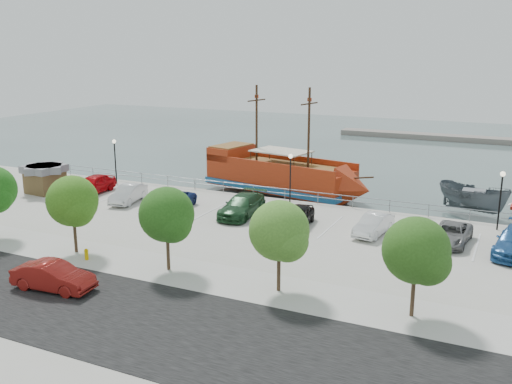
% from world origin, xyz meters
% --- Properties ---
extents(ground, '(160.00, 160.00, 0.00)m').
position_xyz_m(ground, '(0.00, 0.00, -1.00)').
color(ground, '#3B4B48').
extents(land_slab, '(100.00, 58.00, 1.20)m').
position_xyz_m(land_slab, '(0.00, -21.00, -0.60)').
color(land_slab, '#ABA99A').
rests_on(land_slab, ground).
extents(street, '(100.00, 8.00, 0.04)m').
position_xyz_m(street, '(0.00, -16.00, 0.01)').
color(street, black).
rests_on(street, land_slab).
extents(sidewalk, '(100.00, 4.00, 0.05)m').
position_xyz_m(sidewalk, '(0.00, -10.00, 0.01)').
color(sidewalk, '#B4B2AC').
rests_on(sidewalk, land_slab).
extents(seawall_railing, '(50.00, 0.06, 1.00)m').
position_xyz_m(seawall_railing, '(0.00, 7.80, 0.53)').
color(seawall_railing, gray).
rests_on(seawall_railing, land_slab).
extents(far_shore, '(40.00, 3.00, 0.80)m').
position_xyz_m(far_shore, '(10.00, 55.00, -0.60)').
color(far_shore, gray).
rests_on(far_shore, ground).
extents(pirate_ship, '(17.34, 7.79, 10.76)m').
position_xyz_m(pirate_ship, '(-2.46, 12.63, 0.80)').
color(pirate_ship, '#A42D10').
rests_on(pirate_ship, ground).
extents(patrol_boat, '(6.90, 5.21, 2.52)m').
position_xyz_m(patrol_boat, '(13.80, 13.07, 0.26)').
color(patrol_boat, '#515A61').
rests_on(patrol_boat, ground).
extents(dock_west, '(7.12, 2.46, 0.40)m').
position_xyz_m(dock_west, '(-13.68, 9.20, -0.80)').
color(dock_west, gray).
rests_on(dock_west, ground).
extents(dock_mid, '(6.87, 2.12, 0.39)m').
position_xyz_m(dock_mid, '(8.63, 9.20, -0.81)').
color(dock_mid, slate).
rests_on(dock_mid, ground).
extents(dock_east, '(6.48, 2.02, 0.37)m').
position_xyz_m(dock_east, '(14.64, 9.20, -0.82)').
color(dock_east, gray).
rests_on(dock_east, ground).
extents(shed, '(3.32, 3.32, 2.51)m').
position_xyz_m(shed, '(-21.53, 0.98, 1.34)').
color(shed, brown).
rests_on(shed, land_slab).
extents(street_sedan, '(4.73, 2.02, 1.52)m').
position_xyz_m(street_sedan, '(-5.01, -14.98, 0.76)').
color(street_sedan, maroon).
rests_on(street_sedan, street).
extents(fire_hydrant, '(0.26, 0.26, 0.75)m').
position_xyz_m(fire_hydrant, '(-6.45, -10.80, 0.41)').
color(fire_hydrant, '#E1B302').
rests_on(fire_hydrant, sidewalk).
extents(lamp_post_left, '(0.36, 0.36, 4.28)m').
position_xyz_m(lamp_post_left, '(-18.00, 6.50, 2.94)').
color(lamp_post_left, black).
rests_on(lamp_post_left, land_slab).
extents(lamp_post_mid, '(0.36, 0.36, 4.28)m').
position_xyz_m(lamp_post_mid, '(0.00, 6.50, 2.94)').
color(lamp_post_mid, black).
rests_on(lamp_post_mid, land_slab).
extents(lamp_post_right, '(0.36, 0.36, 4.28)m').
position_xyz_m(lamp_post_right, '(16.00, 6.50, 2.94)').
color(lamp_post_right, black).
rests_on(lamp_post_right, land_slab).
extents(tree_c, '(3.30, 3.20, 5.00)m').
position_xyz_m(tree_c, '(-7.85, -10.07, 3.30)').
color(tree_c, '#473321').
rests_on(tree_c, sidewalk).
extents(tree_d, '(3.30, 3.20, 5.00)m').
position_xyz_m(tree_d, '(-0.85, -10.07, 3.30)').
color(tree_d, '#473321').
rests_on(tree_d, sidewalk).
extents(tree_e, '(3.30, 3.20, 5.00)m').
position_xyz_m(tree_e, '(6.15, -10.07, 3.30)').
color(tree_e, '#473321').
rests_on(tree_e, sidewalk).
extents(tree_f, '(3.30, 3.20, 5.00)m').
position_xyz_m(tree_f, '(13.15, -10.07, 3.30)').
color(tree_f, '#473321').
rests_on(tree_f, sidewalk).
extents(parked_car_a, '(2.37, 5.03, 1.67)m').
position_xyz_m(parked_car_a, '(-17.40, 2.59, 0.83)').
color(parked_car_a, '#B10409').
rests_on(parked_car_a, land_slab).
extents(parked_car_b, '(2.38, 4.70, 1.48)m').
position_xyz_m(parked_car_b, '(-12.63, 1.37, 0.74)').
color(parked_car_b, silver).
rests_on(parked_car_b, land_slab).
extents(parked_car_c, '(2.35, 4.83, 1.32)m').
position_xyz_m(parked_car_c, '(-8.16, 1.31, 0.66)').
color(parked_car_c, navy).
rests_on(parked_car_c, land_slab).
extents(parked_car_d, '(2.54, 5.71, 1.63)m').
position_xyz_m(parked_car_d, '(-2.14, 1.89, 0.81)').
color(parked_car_d, '#1C4423').
rests_on(parked_car_d, land_slab).
extents(parked_car_e, '(2.27, 4.61, 1.51)m').
position_xyz_m(parked_car_e, '(2.73, 1.29, 0.76)').
color(parked_car_e, black).
rests_on(parked_car_e, land_slab).
extents(parked_car_f, '(2.13, 4.48, 1.42)m').
position_xyz_m(parked_car_f, '(8.22, 1.68, 0.71)').
color(parked_car_f, white).
rests_on(parked_car_f, land_slab).
extents(parked_car_g, '(2.56, 4.92, 1.32)m').
position_xyz_m(parked_car_g, '(13.34, 2.03, 0.66)').
color(parked_car_g, slate).
rests_on(parked_car_g, land_slab).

